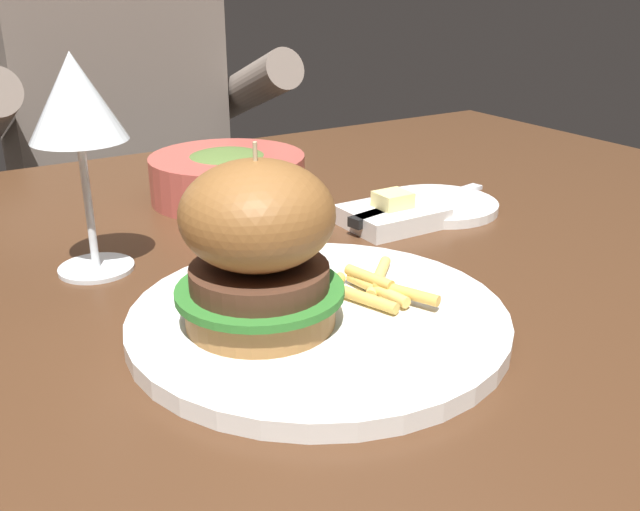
{
  "coord_description": "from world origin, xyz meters",
  "views": [
    {
      "loc": [
        -0.27,
        -0.53,
        0.99
      ],
      "look_at": [
        -0.01,
        -0.1,
        0.78
      ],
      "focal_mm": 40.0,
      "sensor_mm": 36.0,
      "label": 1
    }
  ],
  "objects_px": {
    "burger_sandwich": "(258,245)",
    "table_knife": "(408,207)",
    "bread_plate": "(438,205)",
    "soup_bowl": "(228,175)",
    "main_plate": "(318,320)",
    "wine_glass": "(76,104)",
    "butter_dish": "(392,215)",
    "diner_person": "(125,212)"
  },
  "relations": [
    {
      "from": "main_plate",
      "to": "bread_plate",
      "type": "relative_size",
      "value": 2.13
    },
    {
      "from": "main_plate",
      "to": "diner_person",
      "type": "xyz_separation_m",
      "value": [
        0.11,
        0.87,
        -0.18
      ]
    },
    {
      "from": "soup_bowl",
      "to": "diner_person",
      "type": "height_order",
      "value": "diner_person"
    },
    {
      "from": "burger_sandwich",
      "to": "diner_person",
      "type": "relative_size",
      "value": 0.11
    },
    {
      "from": "burger_sandwich",
      "to": "wine_glass",
      "type": "height_order",
      "value": "wine_glass"
    },
    {
      "from": "wine_glass",
      "to": "butter_dish",
      "type": "relative_size",
      "value": 1.95
    },
    {
      "from": "butter_dish",
      "to": "diner_person",
      "type": "height_order",
      "value": "diner_person"
    },
    {
      "from": "wine_glass",
      "to": "bread_plate",
      "type": "bearing_deg",
      "value": -4.32
    },
    {
      "from": "bread_plate",
      "to": "table_knife",
      "type": "bearing_deg",
      "value": -169.41
    },
    {
      "from": "diner_person",
      "to": "bread_plate",
      "type": "bearing_deg",
      "value": -77.86
    },
    {
      "from": "wine_glass",
      "to": "bread_plate",
      "type": "relative_size",
      "value": 1.43
    },
    {
      "from": "soup_bowl",
      "to": "table_knife",
      "type": "bearing_deg",
      "value": -52.26
    },
    {
      "from": "soup_bowl",
      "to": "diner_person",
      "type": "relative_size",
      "value": 0.15
    },
    {
      "from": "main_plate",
      "to": "bread_plate",
      "type": "bearing_deg",
      "value": 33.09
    },
    {
      "from": "burger_sandwich",
      "to": "bread_plate",
      "type": "distance_m",
      "value": 0.35
    },
    {
      "from": "burger_sandwich",
      "to": "table_knife",
      "type": "bearing_deg",
      "value": 31.03
    },
    {
      "from": "diner_person",
      "to": "main_plate",
      "type": "bearing_deg",
      "value": -97.12
    },
    {
      "from": "main_plate",
      "to": "soup_bowl",
      "type": "xyz_separation_m",
      "value": [
        0.08,
        0.33,
        0.02
      ]
    },
    {
      "from": "bread_plate",
      "to": "burger_sandwich",
      "type": "bearing_deg",
      "value": -151.85
    },
    {
      "from": "wine_glass",
      "to": "table_knife",
      "type": "distance_m",
      "value": 0.35
    },
    {
      "from": "main_plate",
      "to": "table_knife",
      "type": "xyz_separation_m",
      "value": [
        0.21,
        0.16,
        0.01
      ]
    },
    {
      "from": "burger_sandwich",
      "to": "table_knife",
      "type": "height_order",
      "value": "burger_sandwich"
    },
    {
      "from": "table_knife",
      "to": "soup_bowl",
      "type": "height_order",
      "value": "soup_bowl"
    },
    {
      "from": "wine_glass",
      "to": "soup_bowl",
      "type": "distance_m",
      "value": 0.26
    },
    {
      "from": "table_knife",
      "to": "soup_bowl",
      "type": "xyz_separation_m",
      "value": [
        -0.13,
        0.17,
        0.01
      ]
    },
    {
      "from": "main_plate",
      "to": "soup_bowl",
      "type": "bearing_deg",
      "value": 76.36
    },
    {
      "from": "diner_person",
      "to": "wine_glass",
      "type": "bearing_deg",
      "value": -108.02
    },
    {
      "from": "diner_person",
      "to": "table_knife",
      "type": "bearing_deg",
      "value": -81.83
    },
    {
      "from": "burger_sandwich",
      "to": "soup_bowl",
      "type": "xyz_separation_m",
      "value": [
        0.12,
        0.32,
        -0.05
      ]
    },
    {
      "from": "main_plate",
      "to": "butter_dish",
      "type": "height_order",
      "value": "butter_dish"
    },
    {
      "from": "main_plate",
      "to": "butter_dish",
      "type": "relative_size",
      "value": 2.9
    },
    {
      "from": "main_plate",
      "to": "burger_sandwich",
      "type": "relative_size",
      "value": 2.15
    },
    {
      "from": "burger_sandwich",
      "to": "bread_plate",
      "type": "bearing_deg",
      "value": 28.15
    },
    {
      "from": "diner_person",
      "to": "burger_sandwich",
      "type": "bearing_deg",
      "value": -100.04
    },
    {
      "from": "burger_sandwich",
      "to": "butter_dish",
      "type": "xyz_separation_m",
      "value": [
        0.23,
        0.15,
        -0.06
      ]
    },
    {
      "from": "wine_glass",
      "to": "butter_dish",
      "type": "xyz_separation_m",
      "value": [
        0.3,
        -0.04,
        -0.14
      ]
    },
    {
      "from": "bread_plate",
      "to": "diner_person",
      "type": "distance_m",
      "value": 0.74
    },
    {
      "from": "burger_sandwich",
      "to": "bread_plate",
      "type": "relative_size",
      "value": 0.99
    },
    {
      "from": "table_knife",
      "to": "soup_bowl",
      "type": "distance_m",
      "value": 0.22
    },
    {
      "from": "bread_plate",
      "to": "soup_bowl",
      "type": "distance_m",
      "value": 0.24
    },
    {
      "from": "butter_dish",
      "to": "table_knife",
      "type": "bearing_deg",
      "value": 12.71
    },
    {
      "from": "burger_sandwich",
      "to": "table_knife",
      "type": "distance_m",
      "value": 0.3
    }
  ]
}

